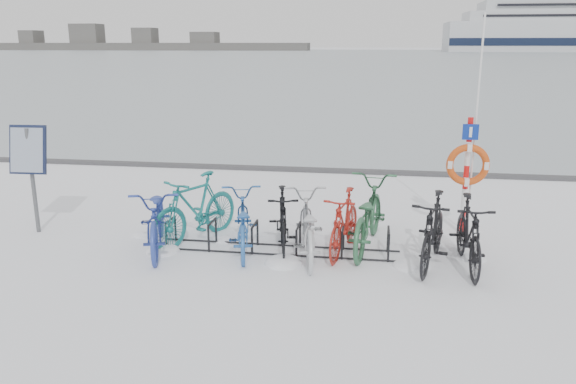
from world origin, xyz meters
name	(u,v)px	position (x,y,z in m)	size (l,w,h in m)	color
ground	(276,251)	(0.00, 0.00, 0.00)	(900.00, 900.00, 0.00)	white
ice_sheet	(371,55)	(0.00, 155.00, 0.01)	(400.00, 298.00, 0.02)	#A1ADB6
quay_edge	(315,170)	(0.00, 5.90, 0.05)	(400.00, 0.25, 0.10)	#3F3F42
bike_rack	(276,240)	(0.00, 0.00, 0.18)	(4.00, 0.48, 0.46)	black
info_board	(29,156)	(-4.41, 0.27, 1.39)	(0.66, 0.28, 1.93)	#595B5E
lifebuoy_station	(468,165)	(3.13, 1.28, 1.27)	(0.73, 0.22, 3.78)	red
shoreline	(122,44)	(-122.02, 260.00, 2.79)	(180.00, 12.00, 9.50)	#474747
bike_0	(158,216)	(-1.94, -0.17, 0.56)	(0.75, 2.14, 1.12)	#2A3E98
bike_1	(195,206)	(-1.46, 0.34, 0.60)	(0.56, 1.98, 1.19)	#176D6E
bike_2	(242,220)	(-0.57, -0.02, 0.50)	(0.66, 1.90, 1.00)	#275AA5
bike_3	(283,218)	(0.07, 0.18, 0.51)	(0.48, 1.70, 1.02)	black
bike_4	(307,224)	(0.51, -0.13, 0.52)	(0.70, 2.00, 1.05)	#B8BCC0
bike_5	(344,221)	(1.09, 0.15, 0.52)	(0.49, 1.74, 1.04)	#A82118
bike_6	(367,213)	(1.45, 0.44, 0.58)	(0.78, 2.23, 1.17)	#2D623F
bike_7	(433,229)	(2.45, -0.19, 0.57)	(0.53, 1.88, 1.13)	black
bike_8	(469,232)	(2.98, -0.22, 0.55)	(0.52, 1.84, 1.11)	black
snow_drifts	(288,253)	(0.21, -0.08, 0.00)	(6.00, 1.81, 0.21)	white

